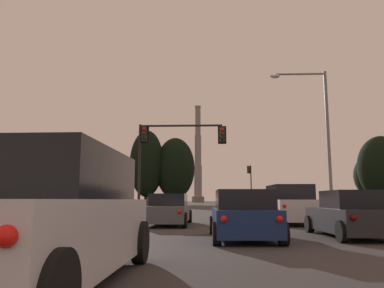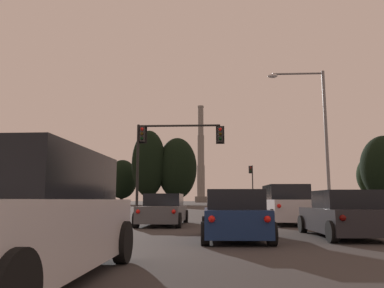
{
  "view_description": "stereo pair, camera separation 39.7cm",
  "coord_description": "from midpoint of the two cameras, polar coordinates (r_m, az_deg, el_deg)",
  "views": [
    {
      "loc": [
        -1.1,
        -0.11,
        1.15
      ],
      "look_at": [
        -2.68,
        38.25,
        6.88
      ],
      "focal_mm": 35.0,
      "sensor_mm": 36.0,
      "label": 1
    },
    {
      "loc": [
        -0.7,
        -0.09,
        1.15
      ],
      "look_at": [
        -2.68,
        38.25,
        6.88
      ],
      "focal_mm": 35.0,
      "sensor_mm": 36.0,
      "label": 2
    }
  ],
  "objects": [
    {
      "name": "street_lamp",
      "position": [
        24.91,
        18.93,
        2.54
      ],
      "size": [
        3.63,
        0.36,
        9.35
      ],
      "color": "slate",
      "rests_on": "ground_plane"
    },
    {
      "name": "treeline_right_mid",
      "position": [
        93.66,
        -10.48,
        -5.29
      ],
      "size": [
        7.4,
        6.66,
        10.89
      ],
      "color": "black",
      "rests_on": "ground_plane"
    },
    {
      "name": "hatchback_right_lane_second",
      "position": [
        12.78,
        22.89,
        -10.02
      ],
      "size": [
        1.92,
        4.11,
        1.44
      ],
      "rotation": [
        0.0,
        0.0,
        0.01
      ],
      "color": "#232328",
      "rests_on": "ground_plane"
    },
    {
      "name": "traffic_light_far_right",
      "position": [
        62.17,
        9.28,
        -5.39
      ],
      "size": [
        0.78,
        0.5,
        6.74
      ],
      "color": "black",
      "rests_on": "ground_plane"
    },
    {
      "name": "sedan_left_lane_front",
      "position": [
        17.62,
        -3.68,
        -10.05
      ],
      "size": [
        2.02,
        4.72,
        1.43
      ],
      "rotation": [
        0.0,
        0.0,
        -0.01
      ],
      "color": "#4C4F54",
      "rests_on": "ground_plane"
    },
    {
      "name": "treeline_far_left",
      "position": [
        98.53,
        26.17,
        -4.39
      ],
      "size": [
        8.14,
        7.33,
        11.8
      ],
      "color": "black",
      "rests_on": "ground_plane"
    },
    {
      "name": "treeline_far_right",
      "position": [
        82.96,
        -6.48,
        -2.96
      ],
      "size": [
        7.44,
        6.7,
        16.41
      ],
      "color": "black",
      "rests_on": "ground_plane"
    },
    {
      "name": "suv_left_lane_third",
      "position": [
        5.67,
        -22.47,
        -10.44
      ],
      "size": [
        2.14,
        4.92,
        1.86
      ],
      "rotation": [
        0.0,
        0.0,
        -0.01
      ],
      "color": "silver",
      "rests_on": "ground_plane"
    },
    {
      "name": "smokestack",
      "position": [
        160.07,
        1.43,
        -3.01
      ],
      "size": [
        5.25,
        5.25,
        41.74
      ],
      "color": "slate",
      "rests_on": "ground_plane"
    },
    {
      "name": "traffic_light_overhead_left",
      "position": [
        25.67,
        -3.47,
        -0.19
      ],
      "size": [
        6.14,
        0.5,
        6.31
      ],
      "color": "black",
      "rests_on": "ground_plane"
    },
    {
      "name": "suv_right_lane_front",
      "position": [
        18.85,
        14.7,
        -8.99
      ],
      "size": [
        2.14,
        4.92,
        1.86
      ],
      "rotation": [
        0.0,
        0.0,
        0.01
      ],
      "color": "silver",
      "rests_on": "ground_plane"
    },
    {
      "name": "hatchback_center_lane_second",
      "position": [
        11.33,
        7.38,
        -10.89
      ],
      "size": [
        1.96,
        4.13,
        1.44
      ],
      "rotation": [
        0.0,
        0.0,
        0.02
      ],
      "color": "navy",
      "rests_on": "ground_plane"
    },
    {
      "name": "treeline_center_left",
      "position": [
        83.46,
        -2.13,
        -3.7
      ],
      "size": [
        8.69,
        7.82,
        14.91
      ],
      "color": "black",
      "rests_on": "ground_plane"
    }
  ]
}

